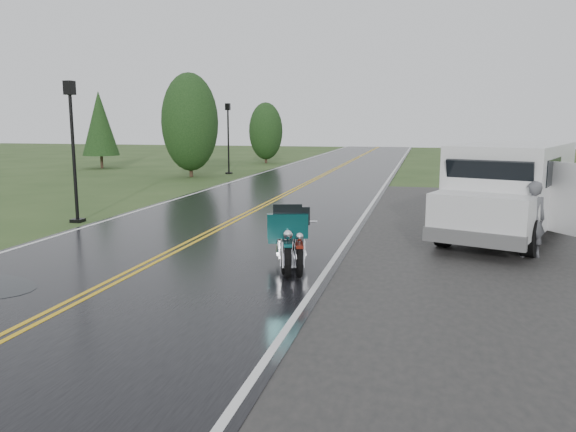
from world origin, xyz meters
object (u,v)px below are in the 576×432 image
object	(u,v)px
motorcycle_teal	(288,245)
lamp_post_near_left	(73,152)
van_white	(446,196)
person_at_van	(531,221)
motorcycle_red	(299,247)
lamp_post_far_left	(228,139)
motorcycle_silver	(285,249)

from	to	relation	value
motorcycle_teal	lamp_post_near_left	size ratio (longest dim) A/B	0.57
van_white	lamp_post_near_left	bearing A→B (deg)	-165.15
person_at_van	lamp_post_near_left	size ratio (longest dim) A/B	0.40
lamp_post_near_left	motorcycle_red	bearing A→B (deg)	-30.19
van_white	lamp_post_near_left	size ratio (longest dim) A/B	1.50
person_at_van	lamp_post_near_left	xyz separation A→B (m)	(-12.64, 1.66, 1.28)
motorcycle_red	lamp_post_far_left	size ratio (longest dim) A/B	0.55
person_at_van	motorcycle_silver	bearing A→B (deg)	19.34
motorcycle_red	motorcycle_teal	xyz separation A→B (m)	(-0.20, -0.13, 0.05)
person_at_van	lamp_post_far_left	xyz separation A→B (m)	(-13.64, 18.10, 1.21)
motorcycle_teal	van_white	xyz separation A→B (m)	(2.99, 3.82, 0.54)
lamp_post_far_left	person_at_van	bearing A→B (deg)	-52.99
lamp_post_near_left	person_at_van	bearing A→B (deg)	-7.48
lamp_post_near_left	lamp_post_far_left	xyz separation A→B (m)	(-1.00, 16.44, -0.07)
van_white	lamp_post_far_left	distance (m)	21.05
motorcycle_red	lamp_post_far_left	distance (m)	22.98
motorcycle_silver	person_at_van	size ratio (longest dim) A/B	1.16
person_at_van	motorcycle_red	bearing A→B (deg)	22.21
lamp_post_near_left	lamp_post_far_left	distance (m)	16.47
motorcycle_silver	motorcycle_red	bearing A→B (deg)	-31.99
motorcycle_teal	lamp_post_far_left	distance (m)	23.03
motorcycle_teal	van_white	bearing A→B (deg)	36.69
motorcycle_silver	lamp_post_far_left	distance (m)	22.74
lamp_post_far_left	lamp_post_near_left	bearing A→B (deg)	-86.53
motorcycle_teal	lamp_post_far_left	xyz separation A→B (m)	(-8.81, 21.23, 1.36)
motorcycle_red	van_white	bearing A→B (deg)	37.27
motorcycle_red	lamp_post_near_left	bearing A→B (deg)	134.19
motorcycle_red	motorcycle_silver	distance (m)	0.36
motorcycle_red	van_white	size ratio (longest dim) A/B	0.35
motorcycle_teal	person_at_van	size ratio (longest dim) A/B	1.41
motorcycle_silver	lamp_post_near_left	xyz separation A→B (m)	(-7.69, 4.53, 1.55)
lamp_post_near_left	motorcycle_silver	bearing A→B (deg)	-30.47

